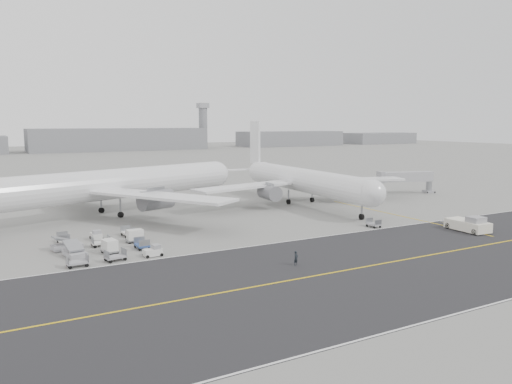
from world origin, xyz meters
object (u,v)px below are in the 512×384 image
airliner_a (111,184)px  jet_bridge (406,178)px  ground_crew_a (296,258)px  control_tower (203,125)px  pushback_tug (469,225)px  airliner_b (301,180)px

airliner_a → jet_bridge: (71.11, -5.80, -1.99)m
ground_crew_a → control_tower: bearing=50.0°
control_tower → airliner_a: control_tower is taller
control_tower → jet_bridge: (-46.51, -238.53, -12.33)m
pushback_tug → jet_bridge: 43.96m
airliner_a → pushback_tug: bearing=-149.7°
airliner_b → jet_bridge: (31.61, 0.16, -1.27)m
airliner_a → airliner_b: 39.95m
airliner_a → jet_bridge: airliner_a is taller
jet_bridge → pushback_tug: bearing=-104.4°
airliner_a → ground_crew_a: size_ratio=31.67×
control_tower → ground_crew_a: 298.04m
ground_crew_a → pushback_tug: bearing=-14.8°
control_tower → airliner_b: (-78.12, -238.69, -11.06)m
pushback_tug → ground_crew_a: pushback_tug is taller
airliner_b → airliner_a: bearing=173.5°
control_tower → ground_crew_a: control_tower is taller
airliner_b → ground_crew_a: 48.40m
ground_crew_a → jet_bridge: bearing=14.7°
pushback_tug → ground_crew_a: bearing=-172.6°
airliner_b → jet_bridge: bearing=2.4°
control_tower → ground_crew_a: bearing=-110.8°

